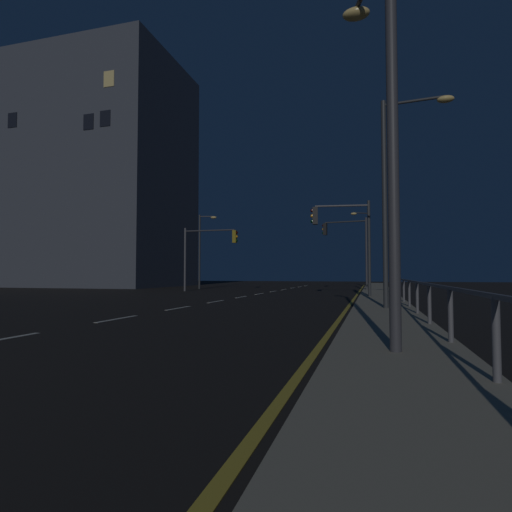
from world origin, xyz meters
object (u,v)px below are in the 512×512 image
at_px(building_distant, 71,179).
at_px(traffic_light_far_center, 209,246).
at_px(street_lamp_mid_block, 366,241).
at_px(street_lamp_across_street, 202,244).
at_px(street_lamp_median, 396,181).
at_px(traffic_light_mid_left, 347,240).
at_px(traffic_light_far_right, 343,230).
at_px(street_lamp_corner, 384,97).

bearing_deg(building_distant, traffic_light_far_center, -24.27).
height_order(street_lamp_mid_block, street_lamp_across_street, street_lamp_mid_block).
bearing_deg(street_lamp_across_street, street_lamp_median, -50.59).
relative_size(traffic_light_far_center, building_distant, 0.19).
bearing_deg(traffic_light_mid_left, street_lamp_median, -81.37).
distance_m(traffic_light_mid_left, traffic_light_far_right, 10.42).
distance_m(street_lamp_corner, street_lamp_mid_block, 33.15).
xyz_separation_m(traffic_light_far_right, street_lamp_mid_block, (0.96, 17.58, 0.69)).
bearing_deg(building_distant, street_lamp_corner, -43.59).
distance_m(street_lamp_median, building_distant, 41.98).
bearing_deg(street_lamp_mid_block, traffic_light_far_center, -136.87).
distance_m(street_lamp_mid_block, street_lamp_median, 25.09).
height_order(traffic_light_mid_left, traffic_light_far_center, traffic_light_mid_left).
distance_m(traffic_light_far_center, traffic_light_far_right, 12.59).
relative_size(street_lamp_corner, street_lamp_median, 0.92).
distance_m(traffic_light_far_center, street_lamp_mid_block, 15.96).
bearing_deg(traffic_light_far_right, traffic_light_mid_left, 92.13).
relative_size(traffic_light_mid_left, traffic_light_far_center, 1.13).
xyz_separation_m(street_lamp_corner, street_lamp_across_street, (-14.98, 27.08, -0.29)).
height_order(traffic_light_far_right, street_lamp_median, street_lamp_median).
bearing_deg(street_lamp_across_street, street_lamp_mid_block, 23.07).
relative_size(street_lamp_corner, street_lamp_across_street, 1.03).
relative_size(traffic_light_mid_left, traffic_light_far_right, 1.08).
bearing_deg(traffic_light_far_center, street_lamp_corner, -60.92).
distance_m(traffic_light_far_right, street_lamp_median, 7.88).
distance_m(street_lamp_mid_block, building_distant, 33.47).
bearing_deg(street_lamp_mid_block, traffic_light_far_right, -93.12).
xyz_separation_m(traffic_light_mid_left, building_distant, (-31.17, 5.69, 8.18)).
bearing_deg(traffic_light_far_right, street_lamp_corner, -83.76).
xyz_separation_m(street_lamp_corner, street_lamp_median, (0.63, 8.09, 0.32)).
distance_m(traffic_light_mid_left, traffic_light_far_center, 10.95).
bearing_deg(traffic_light_far_right, street_lamp_across_street, 139.07).
bearing_deg(street_lamp_corner, traffic_light_far_center, 119.08).
bearing_deg(traffic_light_far_right, building_distant, 152.97).
relative_size(traffic_light_mid_left, building_distant, 0.22).
bearing_deg(traffic_light_mid_left, street_lamp_across_street, 175.09).
bearing_deg(street_lamp_mid_block, traffic_light_mid_left, -100.63).
xyz_separation_m(traffic_light_mid_left, traffic_light_far_center, (-10.28, -3.73, -0.53)).
xyz_separation_m(traffic_light_mid_left, street_lamp_mid_block, (1.35, 7.17, 0.38)).
bearing_deg(street_lamp_across_street, traffic_light_far_right, -40.93).
xyz_separation_m(traffic_light_far_center, street_lamp_median, (13.00, -14.16, 1.11)).
bearing_deg(building_distant, traffic_light_mid_left, -10.35).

